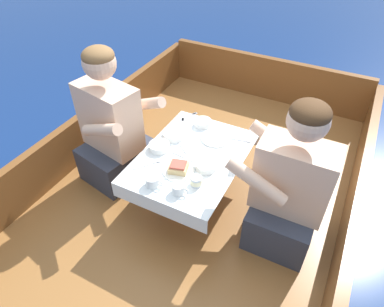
{
  "coord_description": "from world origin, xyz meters",
  "views": [
    {
      "loc": [
        0.72,
        -1.53,
        2.0
      ],
      "look_at": [
        0.0,
        -0.14,
        0.67
      ],
      "focal_mm": 32.0,
      "sensor_mm": 36.0,
      "label": 1
    }
  ],
  "objects": [
    {
      "name": "bowl_port_far",
      "position": [
        0.12,
        -0.19,
        0.67
      ],
      "size": [
        0.13,
        0.13,
        0.04
      ],
      "color": "white",
      "rests_on": "cockpit_table"
    },
    {
      "name": "gunwale_port",
      "position": [
        -0.96,
        0.0,
        0.43
      ],
      "size": [
        0.06,
        2.85,
        0.35
      ],
      "primitive_type": "cube",
      "color": "brown",
      "rests_on": "boat_deck"
    },
    {
      "name": "bow_coaming",
      "position": [
        0.0,
        1.39,
        0.46
      ],
      "size": [
        1.85,
        0.06,
        0.4
      ],
      "primitive_type": "cube",
      "color": "brown",
      "rests_on": "boat_deck"
    },
    {
      "name": "sandwich",
      "position": [
        -0.01,
        -0.29,
        0.68
      ],
      "size": [
        0.12,
        0.12,
        0.05
      ],
      "rotation": [
        0.0,
        0.0,
        0.26
      ],
      "color": "tan",
      "rests_on": "plate_sandwich"
    },
    {
      "name": "coffee_cup_port",
      "position": [
        -0.08,
        -0.45,
        0.68
      ],
      "size": [
        0.11,
        0.08,
        0.06
      ],
      "color": "white",
      "rests_on": "cockpit_table"
    },
    {
      "name": "utensil_fork_starboard",
      "position": [
        -0.22,
        0.23,
        0.65
      ],
      "size": [
        0.09,
        0.16,
        0.0
      ],
      "rotation": [
        0.0,
        0.0,
        1.11
      ],
      "color": "silver",
      "rests_on": "cockpit_table"
    },
    {
      "name": "utensil_spoon_starboard",
      "position": [
        -0.18,
        -0.31,
        0.65
      ],
      "size": [
        0.11,
        0.14,
        0.01
      ],
      "rotation": [
        0.0,
        0.0,
        0.94
      ],
      "color": "silver",
      "rests_on": "cockpit_table"
    },
    {
      "name": "plate_bread",
      "position": [
        0.06,
        0.09,
        0.66
      ],
      "size": [
        0.19,
        0.19,
        0.01
      ],
      "color": "white",
      "rests_on": "cockpit_table"
    },
    {
      "name": "utensil_knife_port",
      "position": [
        -0.03,
        -0.17,
        0.65
      ],
      "size": [
        0.17,
        0.03,
        0.0
      ],
      "rotation": [
        0.0,
        0.0,
        3.03
      ],
      "color": "silver",
      "rests_on": "cockpit_table"
    },
    {
      "name": "person_starboard",
      "position": [
        0.6,
        -0.13,
        0.63
      ],
      "size": [
        0.52,
        0.44,
        0.94
      ],
      "rotation": [
        0.0,
        0.0,
        3.15
      ],
      "color": "#333847",
      "rests_on": "boat_deck"
    },
    {
      "name": "gunwale_starboard",
      "position": [
        0.96,
        0.0,
        0.43
      ],
      "size": [
        0.06,
        2.85,
        0.35
      ],
      "primitive_type": "cube",
      "color": "brown",
      "rests_on": "boat_deck"
    },
    {
      "name": "bowl_center_far",
      "position": [
        -0.19,
        -0.02,
        0.67
      ],
      "size": [
        0.15,
        0.15,
        0.04
      ],
      "color": "white",
      "rests_on": "cockpit_table"
    },
    {
      "name": "ground_plane",
      "position": [
        0.0,
        0.0,
        0.0
      ],
      "size": [
        60.0,
        60.0,
        0.0
      ],
      "primitive_type": "plane",
      "color": "navy"
    },
    {
      "name": "utensil_fork_port",
      "position": [
        -0.21,
        0.13,
        0.65
      ],
      "size": [
        0.08,
        0.16,
        0.0
      ],
      "rotation": [
        0.0,
        0.0,
        1.98
      ],
      "color": "silver",
      "rests_on": "cockpit_table"
    },
    {
      "name": "person_port",
      "position": [
        -0.6,
        -0.14,
        0.65
      ],
      "size": [
        0.58,
        0.52,
        0.96
      ],
      "rotation": [
        0.0,
        0.0,
        -0.19
      ],
      "color": "#333847",
      "rests_on": "boat_deck"
    },
    {
      "name": "coffee_cup_starboard",
      "position": [
        0.07,
        -0.44,
        0.68
      ],
      "size": [
        0.1,
        0.07,
        0.06
      ],
      "color": "white",
      "rests_on": "cockpit_table"
    },
    {
      "name": "boat_deck",
      "position": [
        0.0,
        0.0,
        0.13
      ],
      "size": [
        1.97,
        2.85,
        0.26
      ],
      "primitive_type": "cube",
      "color": "brown",
      "rests_on": "ground_plane"
    },
    {
      "name": "utensil_spoon_port",
      "position": [
        0.21,
        0.15,
        0.65
      ],
      "size": [
        0.17,
        0.05,
        0.01
      ],
      "rotation": [
        0.0,
        0.0,
        0.19
      ],
      "color": "silver",
      "rests_on": "cockpit_table"
    },
    {
      "name": "bowl_starboard_near",
      "position": [
        -0.21,
        -0.17,
        0.67
      ],
      "size": [
        0.13,
        0.13,
        0.04
      ],
      "color": "white",
      "rests_on": "cockpit_table"
    },
    {
      "name": "cockpit_table",
      "position": [
        0.0,
        -0.14,
        0.61
      ],
      "size": [
        0.59,
        0.82,
        0.39
      ],
      "color": "#B2B2B7",
      "rests_on": "boat_deck"
    },
    {
      "name": "plate_sandwich",
      "position": [
        -0.01,
        -0.29,
        0.66
      ],
      "size": [
        0.18,
        0.18,
        0.01
      ],
      "color": "white",
      "rests_on": "cockpit_table"
    },
    {
      "name": "bowl_port_near",
      "position": [
        -0.08,
        0.18,
        0.67
      ],
      "size": [
        0.11,
        0.11,
        0.04
      ],
      "color": "white",
      "rests_on": "cockpit_table"
    },
    {
      "name": "tin_can",
      "position": [
        0.13,
        -0.34,
        0.68
      ],
      "size": [
        0.07,
        0.07,
        0.05
      ],
      "color": "silver",
      "rests_on": "cockpit_table"
    },
    {
      "name": "utensil_spoon_center",
      "position": [
        -0.13,
        -0.06,
        0.65
      ],
      "size": [
        0.14,
        0.11,
        0.01
      ],
      "rotation": [
        0.0,
        0.0,
        2.48
      ],
      "color": "silver",
      "rests_on": "cockpit_table"
    }
  ]
}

